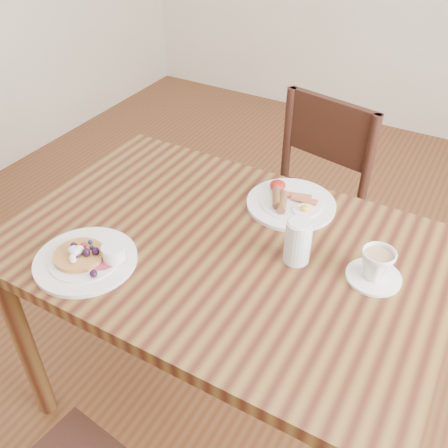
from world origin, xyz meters
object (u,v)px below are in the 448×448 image
pancake_plate (88,258)px  water_glass (298,242)px  chair_far (303,203)px  teacup_saucer (376,266)px  breakfast_plate (290,202)px  dining_table (224,270)px

pancake_plate → water_glass: size_ratio=2.20×
chair_far → water_glass: size_ratio=7.17×
chair_far → pancake_plate: size_ratio=3.26×
chair_far → teacup_saucer: size_ratio=6.29×
breakfast_plate → water_glass: (0.11, -0.22, 0.05)m
pancake_plate → teacup_saucer: 0.74m
breakfast_plate → teacup_saucer: 0.37m
pancake_plate → dining_table: bearing=41.4°
dining_table → chair_far: size_ratio=1.36×
dining_table → water_glass: (0.20, 0.04, 0.16)m
teacup_saucer → chair_far: bearing=125.2°
pancake_plate → water_glass: bearing=30.9°
teacup_saucer → water_glass: (-0.20, -0.03, 0.02)m
teacup_saucer → pancake_plate: bearing=-154.9°
dining_table → chair_far: (-0.00, 0.64, -0.16)m
dining_table → pancake_plate: size_ratio=4.44×
breakfast_plate → chair_far: bearing=102.8°
chair_far → teacup_saucer: 0.76m
chair_far → pancake_plate: chair_far is taller
breakfast_plate → teacup_saucer: (0.31, -0.19, 0.03)m
dining_table → water_glass: bearing=11.5°
chair_far → dining_table: bearing=101.7°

